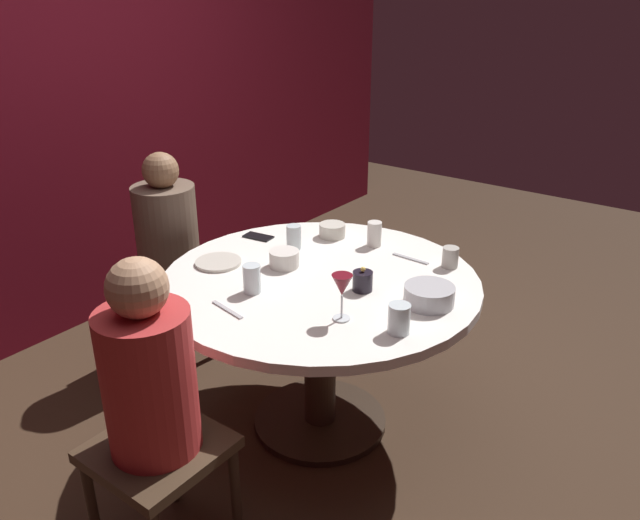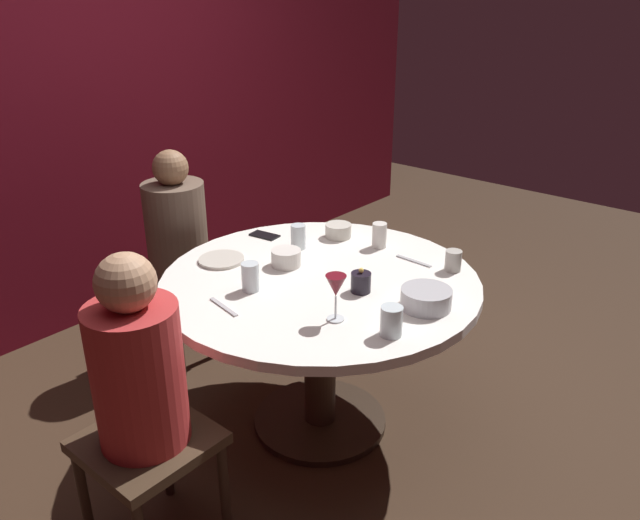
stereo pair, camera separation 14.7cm
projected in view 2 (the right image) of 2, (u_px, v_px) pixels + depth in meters
The scene contains 19 objects.
ground_plane at pixel (320, 422), 2.90m from camera, with size 8.00×8.00×0.00m, color #382619.
back_wall at pixel (76, 94), 3.40m from camera, with size 6.00×0.10×2.60m, color maroon.
dining_table at pixel (320, 311), 2.66m from camera, with size 1.32×1.32×0.74m.
seated_diner_left at pixel (139, 379), 2.00m from camera, with size 0.40×0.40×1.13m.
seated_diner_back at pixel (177, 233), 3.18m from camera, with size 0.40×0.40×1.12m.
candle_holder at pixel (361, 282), 2.47m from camera, with size 0.08×0.08×0.10m.
wine_glass at pixel (336, 288), 2.23m from camera, with size 0.08×0.08×0.18m.
dinner_plate at pixel (221, 260), 2.75m from camera, with size 0.20×0.20×0.01m, color beige.
cell_phone at pixel (265, 235), 3.03m from camera, with size 0.07×0.14×0.01m, color black.
bowl_serving_large at pixel (426, 298), 2.35m from camera, with size 0.19×0.19×0.07m, color #B7B7BC.
bowl_salad_center at pixel (338, 231), 3.00m from camera, with size 0.12×0.12×0.06m, color beige.
bowl_small_white at pixel (286, 258), 2.70m from camera, with size 0.13×0.13×0.07m, color silver.
cup_near_candle at pixel (250, 277), 2.47m from camera, with size 0.07×0.07×0.12m, color silver.
cup_by_left_diner at pixel (298, 237), 2.87m from camera, with size 0.07×0.07×0.11m, color silver.
cup_by_right_diner at pixel (379, 235), 2.88m from camera, with size 0.07×0.07×0.12m, color silver.
cup_center_front at pixel (391, 321), 2.16m from camera, with size 0.08×0.08×0.11m, color silver.
cup_far_edge at pixel (453, 261), 2.65m from camera, with size 0.07×0.07×0.09m, color #B2ADA3.
fork_near_plate at pixel (224, 307), 2.36m from camera, with size 0.02×0.18×0.01m, color #B7B7BC.
knife_near_plate at pixel (414, 261), 2.75m from camera, with size 0.02×0.18×0.01m, color #B7B7BC.
Camera 2 is at (-1.79, -1.52, 1.85)m, focal length 35.39 mm.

